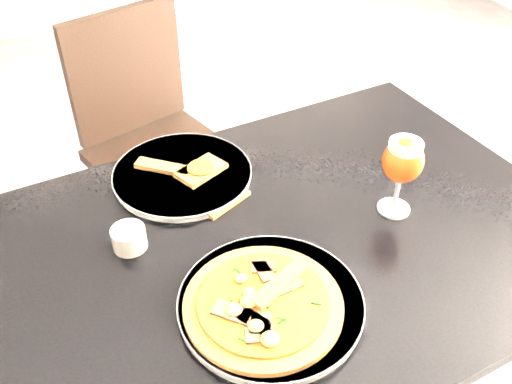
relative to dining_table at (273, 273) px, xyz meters
name	(u,v)px	position (x,y,z in m)	size (l,w,h in m)	color
dining_table	(273,273)	(0.00, 0.00, 0.00)	(1.28, 0.93, 0.75)	black
chair_far	(153,139)	(-0.06, 0.83, -0.18)	(0.51, 0.51, 0.88)	black
plate_main	(271,304)	(-0.07, -0.15, 0.10)	(0.31, 0.31, 0.02)	white
pizza	(264,303)	(-0.09, -0.15, 0.12)	(0.27, 0.27, 0.03)	brown
plate_second	(182,174)	(-0.11, 0.26, 0.10)	(0.30, 0.30, 0.02)	white
crust_scraps	(188,169)	(-0.09, 0.25, 0.11)	(0.19, 0.15, 0.01)	brown
loose_crust	(228,203)	(-0.05, 0.13, 0.09)	(0.11, 0.03, 0.01)	brown
sauce_cup	(129,237)	(-0.26, 0.09, 0.11)	(0.07, 0.07, 0.04)	beige
beer_glass	(403,161)	(0.26, -0.01, 0.21)	(0.08, 0.08, 0.17)	#B1B6BB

